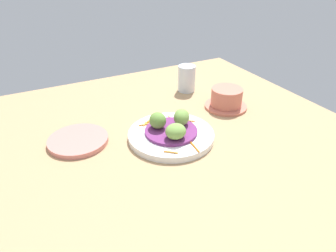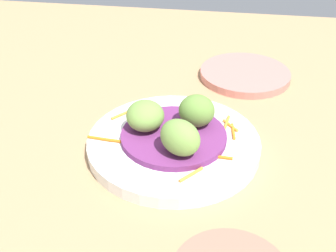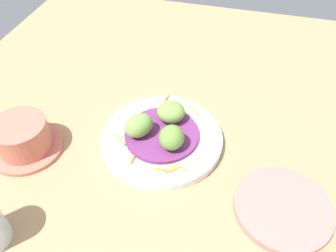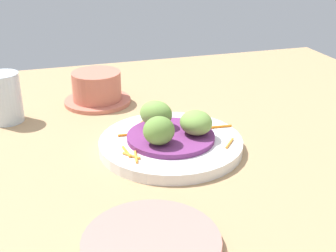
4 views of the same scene
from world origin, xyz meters
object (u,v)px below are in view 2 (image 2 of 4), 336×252
object	(u,v)px
main_plate	(174,144)
side_plate_small	(245,74)
guac_scoop_center	(197,109)
guac_scoop_left	(180,137)
guac_scoop_right	(145,116)

from	to	relation	value
main_plate	side_plate_small	bearing A→B (deg)	-22.22
main_plate	guac_scoop_center	world-z (taller)	guac_scoop_center
main_plate	guac_scoop_left	xyz separation A→B (cm)	(-3.92, -1.36, 3.93)
main_plate	guac_scoop_left	world-z (taller)	guac_scoop_left
main_plate	side_plate_small	world-z (taller)	main_plate
guac_scoop_center	side_plate_small	size ratio (longest dim) A/B	0.31
guac_scoop_right	side_plate_small	world-z (taller)	guac_scoop_right
guac_scoop_center	guac_scoop_right	xyz separation A→B (cm)	(-2.35, 6.79, -0.29)
main_plate	guac_scoop_right	size ratio (longest dim) A/B	4.25
guac_scoop_left	side_plate_small	xyz separation A→B (cm)	(26.85, -8.01, -4.15)
guac_scoop_right	side_plate_small	xyz separation A→B (cm)	(22.14, -13.44, -3.84)
main_plate	guac_scoop_center	xyz separation A→B (cm)	(3.13, -2.72, 3.92)
guac_scoop_left	guac_scoop_right	distance (cm)	7.19
guac_scoop_right	main_plate	bearing A→B (deg)	-100.92
guac_scoop_left	guac_scoop_right	xyz separation A→B (cm)	(4.70, 5.43, -0.31)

